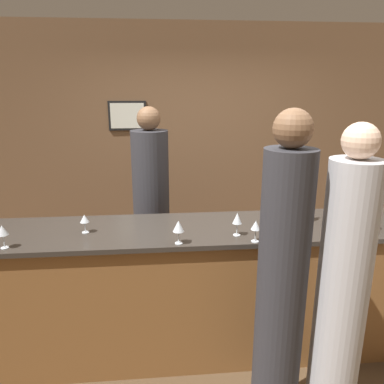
% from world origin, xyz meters
% --- Properties ---
extents(ground_plane, '(14.00, 14.00, 0.00)m').
position_xyz_m(ground_plane, '(0.00, 0.00, 0.00)').
color(ground_plane, '#4C3823').
extents(back_wall, '(8.00, 0.08, 2.80)m').
position_xyz_m(back_wall, '(-0.00, 1.93, 1.40)').
color(back_wall, brown).
rests_on(back_wall, ground_plane).
extents(bar_counter, '(3.52, 0.69, 1.06)m').
position_xyz_m(bar_counter, '(0.00, 0.00, 0.53)').
color(bar_counter, brown).
rests_on(bar_counter, ground_plane).
extents(bartender, '(0.34, 0.34, 1.92)m').
position_xyz_m(bartender, '(-0.54, 0.73, 0.90)').
color(bartender, '#2D2D33').
rests_on(bartender, ground_plane).
extents(guest_0, '(0.28, 0.28, 1.98)m').
position_xyz_m(guest_0, '(0.22, -0.76, 0.95)').
color(guest_0, '#2D2D33').
rests_on(guest_0, ground_plane).
extents(guest_2, '(0.29, 0.29, 1.91)m').
position_xyz_m(guest_2, '(0.56, -0.81, 0.91)').
color(guest_2, '#B2B2B7').
rests_on(guest_2, ground_plane).
extents(wine_bottle_0, '(0.07, 0.07, 0.30)m').
position_xyz_m(wine_bottle_0, '(0.64, 0.03, 1.18)').
color(wine_bottle_0, black).
rests_on(wine_bottle_0, bar_counter).
extents(wine_glass_0, '(0.07, 0.07, 0.17)m').
position_xyz_m(wine_glass_0, '(0.08, -0.18, 1.19)').
color(wine_glass_0, silver).
rests_on(wine_glass_0, bar_counter).
extents(wine_glass_1, '(0.06, 0.06, 0.15)m').
position_xyz_m(wine_glass_1, '(0.18, -0.30, 1.17)').
color(wine_glass_1, silver).
rests_on(wine_glass_1, bar_counter).
extents(wine_glass_2, '(0.07, 0.07, 0.14)m').
position_xyz_m(wine_glass_2, '(-1.00, -0.03, 1.16)').
color(wine_glass_2, silver).
rests_on(wine_glass_2, bar_counter).
extents(wine_glass_3, '(0.07, 0.07, 0.14)m').
position_xyz_m(wine_glass_3, '(1.11, -0.16, 1.17)').
color(wine_glass_3, silver).
rests_on(wine_glass_3, bar_counter).
extents(wine_glass_4, '(0.06, 0.06, 0.15)m').
position_xyz_m(wine_glass_4, '(0.52, -0.27, 1.18)').
color(wine_glass_4, silver).
rests_on(wine_glass_4, bar_counter).
extents(wine_glass_5, '(0.07, 0.07, 0.16)m').
position_xyz_m(wine_glass_5, '(-1.49, -0.25, 1.18)').
color(wine_glass_5, silver).
rests_on(wine_glass_5, bar_counter).
extents(wine_glass_6, '(0.08, 0.08, 0.16)m').
position_xyz_m(wine_glass_6, '(-0.34, -0.29, 1.18)').
color(wine_glass_6, silver).
rests_on(wine_glass_6, bar_counter).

